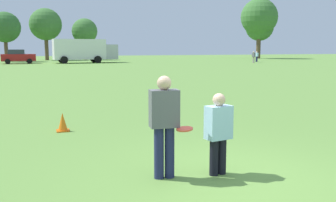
% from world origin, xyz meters
% --- Properties ---
extents(ground_plane, '(179.62, 179.62, 0.00)m').
position_xyz_m(ground_plane, '(0.00, 0.00, 0.00)').
color(ground_plane, '#608C3D').
extents(player_thrower, '(0.49, 0.30, 1.70)m').
position_xyz_m(player_thrower, '(-1.01, 0.40, 0.96)').
color(player_thrower, '#1E234C').
rests_on(player_thrower, ground).
extents(player_defender, '(0.47, 0.33, 1.39)m').
position_xyz_m(player_defender, '(-0.09, 0.27, 0.78)').
color(player_defender, black).
rests_on(player_defender, ground).
extents(frisbee, '(0.27, 0.27, 0.06)m').
position_xyz_m(frisbee, '(-0.73, 0.20, 0.85)').
color(frisbee, '#E54C33').
extents(traffic_cone, '(0.32, 0.32, 0.48)m').
position_xyz_m(traffic_cone, '(-2.41, 4.58, 0.23)').
color(traffic_cone, '#D8590C').
rests_on(traffic_cone, ground).
extents(parked_car_center, '(4.33, 2.47, 1.82)m').
position_xyz_m(parked_car_center, '(-5.75, 47.81, 0.92)').
color(parked_car_center, maroon).
rests_on(parked_car_center, ground).
extents(box_truck, '(8.66, 3.44, 3.18)m').
position_xyz_m(box_truck, '(2.68, 47.61, 1.75)').
color(box_truck, white).
rests_on(box_truck, ground).
extents(bystander_sideline_watcher, '(0.34, 0.48, 1.57)m').
position_xyz_m(bystander_sideline_watcher, '(24.50, 40.22, 0.89)').
color(bystander_sideline_watcher, gray).
rests_on(bystander_sideline_watcher, ground).
extents(bystander_far_jogger, '(0.35, 0.47, 1.53)m').
position_xyz_m(bystander_far_jogger, '(26.77, 43.16, 0.86)').
color(bystander_far_jogger, '#1E234C').
rests_on(bystander_far_jogger, ground).
extents(tree_center_elm, '(4.44, 4.44, 7.21)m').
position_xyz_m(tree_center_elm, '(-7.69, 55.24, 4.96)').
color(tree_center_elm, brown).
rests_on(tree_center_elm, ground).
extents(tree_east_birch, '(5.12, 5.12, 8.32)m').
position_xyz_m(tree_east_birch, '(-1.97, 60.01, 5.73)').
color(tree_east_birch, brown).
rests_on(tree_east_birch, ground).
extents(tree_east_oak, '(4.23, 4.23, 6.87)m').
position_xyz_m(tree_east_oak, '(4.20, 60.16, 4.72)').
color(tree_east_oak, brown).
rests_on(tree_east_oak, ground).
extents(tree_far_east_pine, '(6.78, 6.78, 11.02)m').
position_xyz_m(tree_far_east_pine, '(35.74, 57.43, 7.58)').
color(tree_far_east_pine, brown).
rests_on(tree_far_east_pine, ground).
extents(tree_far_west_pine, '(5.24, 5.24, 8.51)m').
position_xyz_m(tree_far_west_pine, '(36.26, 58.04, 5.85)').
color(tree_far_west_pine, brown).
rests_on(tree_far_west_pine, ground).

